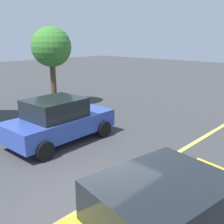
# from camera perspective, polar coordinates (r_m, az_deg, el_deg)

# --- Properties ---
(ground_plane) EXTENTS (80.00, 80.00, 0.00)m
(ground_plane) POSITION_cam_1_polar(r_m,az_deg,el_deg) (6.40, -5.78, -20.00)
(ground_plane) COLOR #38383A
(lane_marking_centre) EXTENTS (28.00, 0.16, 0.01)m
(lane_marking_centre) POSITION_cam_1_polar(r_m,az_deg,el_deg) (8.37, 10.18, -11.00)
(lane_marking_centre) COLOR #E0D14C
(car_blue_behind_van) EXTENTS (4.12, 2.22, 1.66)m
(car_blue_behind_van) POSITION_cam_1_polar(r_m,az_deg,el_deg) (9.86, -11.47, -1.77)
(car_blue_behind_van) COLOR #2D479E
(car_blue_behind_van) RESTS_ON ground_plane
(car_yellow_far_lane) EXTENTS (4.53, 2.59, 1.66)m
(car_yellow_far_lane) POSITION_cam_1_polar(r_m,az_deg,el_deg) (4.72, 11.62, -22.53)
(car_yellow_far_lane) COLOR gold
(car_yellow_far_lane) RESTS_ON ground_plane
(tree_centre_verge) EXTENTS (2.20, 2.20, 4.40)m
(tree_centre_verge) POSITION_cam_1_polar(r_m,az_deg,el_deg) (15.20, -13.01, 13.45)
(tree_centre_verge) COLOR #513823
(tree_centre_verge) RESTS_ON ground_plane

